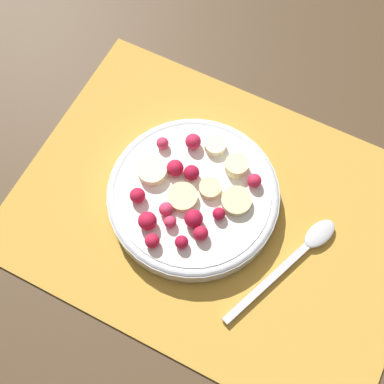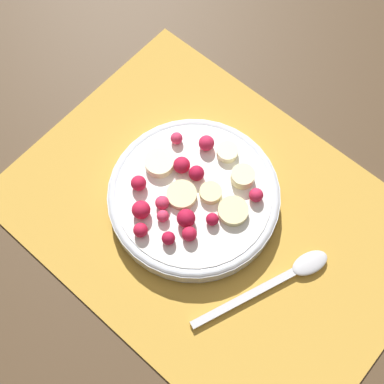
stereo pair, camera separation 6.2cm
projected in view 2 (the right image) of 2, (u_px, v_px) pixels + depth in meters
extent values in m
plane|color=#4C3823|center=(214.00, 219.00, 0.65)|extent=(3.00, 3.00, 0.00)
cube|color=gold|center=(214.00, 218.00, 0.65)|extent=(0.48, 0.35, 0.01)
cylinder|color=silver|center=(192.00, 199.00, 0.64)|extent=(0.21, 0.21, 0.02)
torus|color=silver|center=(192.00, 196.00, 0.63)|extent=(0.21, 0.21, 0.01)
cylinder|color=white|center=(192.00, 195.00, 0.63)|extent=(0.19, 0.19, 0.00)
cylinder|color=#F4EAB7|center=(227.00, 152.00, 0.65)|extent=(0.04, 0.04, 0.01)
cylinder|color=beige|center=(211.00, 193.00, 0.62)|extent=(0.03, 0.03, 0.01)
cylinder|color=beige|center=(182.00, 195.00, 0.62)|extent=(0.05, 0.05, 0.01)
cylinder|color=#F4EAB7|center=(158.00, 165.00, 0.64)|extent=(0.05, 0.05, 0.01)
cylinder|color=beige|center=(233.00, 211.00, 0.61)|extent=(0.05, 0.05, 0.01)
cylinder|color=beige|center=(245.00, 178.00, 0.63)|extent=(0.04, 0.04, 0.01)
sphere|color=red|center=(182.00, 165.00, 0.63)|extent=(0.02, 0.02, 0.02)
sphere|color=#B21433|center=(186.00, 218.00, 0.60)|extent=(0.02, 0.02, 0.02)
sphere|color=#D12347|center=(256.00, 195.00, 0.62)|extent=(0.02, 0.02, 0.02)
sphere|color=#D12347|center=(206.00, 143.00, 0.64)|extent=(0.02, 0.02, 0.02)
sphere|color=#B21433|center=(196.00, 173.00, 0.63)|extent=(0.02, 0.02, 0.02)
sphere|color=red|center=(190.00, 235.00, 0.60)|extent=(0.02, 0.02, 0.02)
sphere|color=red|center=(139.00, 183.00, 0.62)|extent=(0.02, 0.02, 0.02)
sphere|color=#DB3356|center=(162.00, 203.00, 0.61)|extent=(0.02, 0.02, 0.02)
sphere|color=#B21433|center=(168.00, 238.00, 0.60)|extent=(0.02, 0.02, 0.02)
sphere|color=#B21433|center=(212.00, 219.00, 0.61)|extent=(0.01, 0.01, 0.01)
sphere|color=#DB3356|center=(177.00, 138.00, 0.65)|extent=(0.01, 0.01, 0.01)
sphere|color=red|center=(141.00, 210.00, 0.61)|extent=(0.02, 0.02, 0.02)
sphere|color=red|center=(141.00, 230.00, 0.60)|extent=(0.02, 0.02, 0.02)
sphere|color=#DB3356|center=(163.00, 216.00, 0.61)|extent=(0.01, 0.01, 0.01)
cube|color=silver|center=(244.00, 298.00, 0.60)|extent=(0.06, 0.13, 0.00)
ellipsoid|color=silver|center=(310.00, 263.00, 0.62)|extent=(0.04, 0.05, 0.01)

